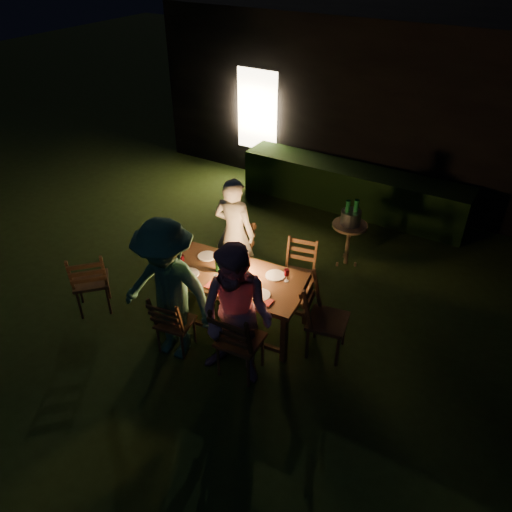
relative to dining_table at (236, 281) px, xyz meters
The scene contains 29 objects.
garden_envelope 6.30m from the dining_table, 84.92° to the left, with size 40.00×40.00×3.20m.
dining_table is the anchor object (origin of this frame).
chair_near_left 0.98m from the dining_table, 115.01° to the right, with size 0.48×0.50×0.92m.
chair_near_right 0.96m from the dining_table, 54.55° to the right, with size 0.52×0.56×1.08m.
chair_far_left 0.97m from the dining_table, 125.39° to the left, with size 0.46×0.49×1.01m.
chair_far_right 1.03m from the dining_table, 59.80° to the left, with size 0.51×0.53×0.96m.
chair_end 1.28m from the dining_table, ahead, with size 0.60×0.57×1.08m.
chair_spare 2.02m from the dining_table, 156.66° to the right, with size 0.68×0.67×1.03m.
person_house_side 0.95m from the dining_table, 124.00° to the left, with size 0.61×0.40×1.67m, color #F1E8CE.
person_opp_right 0.96m from the dining_table, 56.00° to the right, with size 0.87×0.68×1.80m, color #BC8197.
person_opp_left 0.97m from the dining_table, 113.51° to the right, with size 1.21×0.70×1.88m, color #346950.
lantern 0.24m from the dining_table, 50.24° to the left, with size 0.16×0.16×0.35m.
plate_far_left 0.60m from the dining_table, 163.44° to the left, with size 0.25×0.25×0.01m, color white.
plate_near_left 0.60m from the dining_table, 152.95° to the right, with size 0.25×0.25×0.01m, color white.
plate_far_right 0.51m from the dining_table, 31.30° to the left, with size 0.25×0.25×0.01m, color white.
plate_near_right 0.51m from the dining_table, 20.81° to the right, with size 0.25×0.25×0.01m, color white.
wineglass_a 0.44m from the dining_table, 142.22° to the left, with size 0.06×0.06×0.18m, color #59070F, non-canonical shape.
wineglass_b 0.75m from the dining_table, 165.29° to the right, with size 0.06×0.06×0.18m, color #59070F, non-canonical shape.
wineglass_c 0.44m from the dining_table, 37.78° to the right, with size 0.06×0.06×0.18m, color #59070F, non-canonical shape.
wineglass_d 0.67m from the dining_table, 21.43° to the left, with size 0.06×0.06×0.18m, color #59070F, non-canonical shape.
wineglass_e 0.36m from the dining_table, 103.19° to the right, with size 0.06×0.06×0.18m, color silver, non-canonical shape.
bottle_table 0.33m from the dining_table, behind, with size 0.07×0.07×0.28m, color #0F471E.
napkin_left 0.36m from the dining_table, 109.87° to the right, with size 0.18×0.14×0.01m, color red.
napkin_right 0.63m from the dining_table, 23.37° to the right, with size 0.18×0.14×0.01m, color red.
phone 0.69m from the dining_table, 148.93° to the right, with size 0.14×0.07×0.01m, color black.
side_table 2.18m from the dining_table, 70.96° to the left, with size 0.53×0.53×0.71m.
ice_bucket 2.18m from the dining_table, 70.96° to the left, with size 0.30×0.30×0.22m, color #A5A8AD.
bottle_bucket_a 2.13m from the dining_table, 71.88° to the left, with size 0.07×0.07×0.32m, color #0F471E.
bottle_bucket_b 2.24m from the dining_table, 70.09° to the left, with size 0.07×0.07×0.32m, color #0F471E.
Camera 1 is at (2.29, -4.28, 4.51)m, focal length 35.00 mm.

